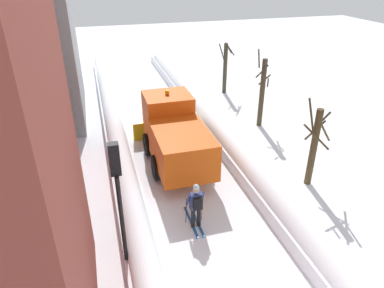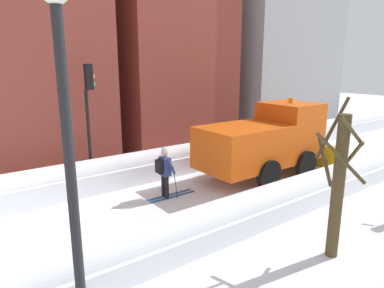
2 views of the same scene
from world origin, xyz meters
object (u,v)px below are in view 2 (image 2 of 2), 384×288
at_px(skier, 165,170).
at_px(plow_truck, 267,140).
at_px(traffic_light_pole, 89,102).
at_px(street_lamp, 67,131).
at_px(bare_tree_near, 338,183).

bearing_deg(skier, plow_truck, 85.35).
xyz_separation_m(traffic_light_pole, street_lamp, (6.98, -2.85, 0.40)).
bearing_deg(street_lamp, plow_truck, 113.90).
relative_size(plow_truck, street_lamp, 1.06).
relative_size(plow_truck, skier, 3.31).
bearing_deg(plow_truck, bare_tree_near, -33.56).
xyz_separation_m(skier, traffic_light_pole, (-2.62, -1.48, 2.14)).
bearing_deg(street_lamp, skier, 135.15).
xyz_separation_m(plow_truck, street_lamp, (3.98, -8.98, 2.07)).
distance_m(skier, street_lamp, 6.65).
distance_m(street_lamp, bare_tree_near, 5.98).
relative_size(traffic_light_pole, bare_tree_near, 1.19).
distance_m(skier, traffic_light_pole, 3.70).
bearing_deg(plow_truck, skier, -94.65).
height_order(plow_truck, bare_tree_near, bare_tree_near).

